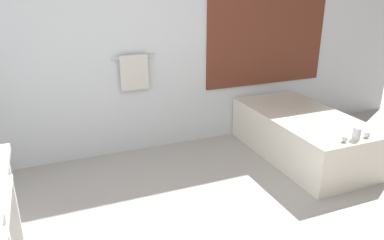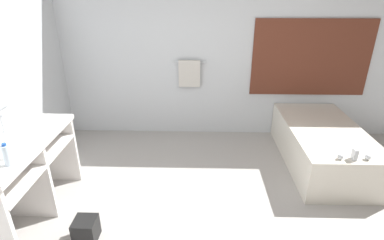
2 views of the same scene
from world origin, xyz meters
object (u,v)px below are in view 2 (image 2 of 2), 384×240
at_px(water_bottle_2, 7,155).
at_px(soap_dispenser, 6,152).
at_px(bathtub, 322,144).
at_px(waste_bin, 86,230).

height_order(water_bottle_2, soap_dispenser, water_bottle_2).
height_order(bathtub, waste_bin, bathtub).
xyz_separation_m(soap_dispenser, waste_bin, (0.54, -0.00, -0.81)).
relative_size(soap_dispenser, waste_bin, 0.71).
bearing_deg(bathtub, soap_dispenser, -155.99).
xyz_separation_m(bathtub, waste_bin, (-2.64, -1.42, -0.17)).
xyz_separation_m(bathtub, soap_dispenser, (-3.18, -1.42, 0.64)).
relative_size(bathtub, water_bottle_2, 9.07).
distance_m(soap_dispenser, waste_bin, 0.98).
bearing_deg(water_bottle_2, soap_dispenser, 126.81).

